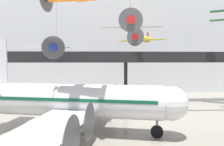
{
  "coord_description": "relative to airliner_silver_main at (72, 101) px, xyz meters",
  "views": [
    {
      "loc": [
        -5.18,
        -14.11,
        8.03
      ],
      "look_at": [
        -3.79,
        9.48,
        6.69
      ],
      "focal_mm": 35.0,
      "sensor_mm": 36.0,
      "label": 1
    }
  ],
  "objects": [
    {
      "name": "hangar_back_wall",
      "position": [
        8.16,
        30.72,
        9.51
      ],
      "size": [
        140.0,
        3.0,
        26.28
      ],
      "color": "silver",
      "rests_on": "ground"
    },
    {
      "name": "mezzanine_walkway",
      "position": [
        8.16,
        17.29,
        4.41
      ],
      "size": [
        110.0,
        3.2,
        9.69
      ],
      "color": "black",
      "rests_on": "ground"
    },
    {
      "name": "airliner_silver_main",
      "position": [
        0.0,
        0.0,
        0.0
      ],
      "size": [
        24.92,
        28.8,
        10.51
      ],
      "rotation": [
        0.0,
        0.0,
        -0.22
      ],
      "color": "silver",
      "rests_on": "ground"
    },
    {
      "name": "suspended_plane_white_twin",
      "position": [
        -3.67,
        11.2,
        6.66
      ],
      "size": [
        9.34,
        7.65,
        11.91
      ],
      "rotation": [
        0.0,
        0.0,
        4.74
      ],
      "color": "silver"
    },
    {
      "name": "suspended_plane_silver_racer",
      "position": [
        7.42,
        6.89,
        9.45
      ],
      "size": [
        8.75,
        7.17,
        8.67
      ],
      "rotation": [
        0.0,
        0.0,
        4.58
      ],
      "color": "silver"
    },
    {
      "name": "suspended_plane_yellow_lowwing",
      "position": [
        11.37,
        18.46,
        8.73
      ],
      "size": [
        8.76,
        7.94,
        9.6
      ],
      "rotation": [
        0.0,
        0.0,
        4.16
      ],
      "color": "yellow"
    }
  ]
}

